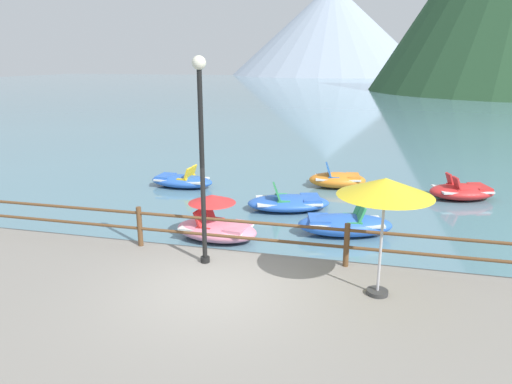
# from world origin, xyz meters

# --- Properties ---
(ground_plane) EXTENTS (200.00, 200.00, 0.00)m
(ground_plane) POSITION_xyz_m (0.00, 40.00, 0.00)
(ground_plane) COLOR slate
(promenade_dock) EXTENTS (28.00, 8.00, 0.40)m
(promenade_dock) POSITION_xyz_m (0.00, -2.20, 0.20)
(promenade_dock) COLOR gray
(promenade_dock) RESTS_ON ground
(dock_railing) EXTENTS (23.92, 0.12, 0.95)m
(dock_railing) POSITION_xyz_m (-0.00, 1.55, 0.98)
(dock_railing) COLOR brown
(dock_railing) RESTS_ON promenade_dock
(lamp_post) EXTENTS (0.28, 0.28, 4.31)m
(lamp_post) POSITION_xyz_m (-0.58, 1.02, 2.98)
(lamp_post) COLOR black
(lamp_post) RESTS_ON promenade_dock
(beach_umbrella) EXTENTS (1.70, 1.70, 2.24)m
(beach_umbrella) POSITION_xyz_m (3.04, 0.43, 2.45)
(beach_umbrella) COLOR #B2B2B7
(beach_umbrella) RESTS_ON promenade_dock
(pedal_boat_0) EXTENTS (2.46, 1.26, 0.81)m
(pedal_boat_0) POSITION_xyz_m (-4.10, 8.12, 0.24)
(pedal_boat_0) COLOR blue
(pedal_boat_0) RESTS_ON ground
(pedal_boat_1) EXTENTS (2.74, 1.64, 0.89)m
(pedal_boat_1) POSITION_xyz_m (2.18, 4.47, 0.30)
(pedal_boat_1) COLOR blue
(pedal_boat_1) RESTS_ON ground
(pedal_boat_2) EXTENTS (2.51, 1.91, 0.85)m
(pedal_boat_2) POSITION_xyz_m (5.90, 8.97, 0.27)
(pedal_boat_2) COLOR red
(pedal_boat_2) RESTS_ON ground
(pedal_boat_3) EXTENTS (2.88, 2.06, 0.81)m
(pedal_boat_3) POSITION_xyz_m (0.33, 6.32, 0.24)
(pedal_boat_3) COLOR blue
(pedal_boat_3) RESTS_ON ground
(pedal_boat_4) EXTENTS (2.25, 1.48, 0.89)m
(pedal_boat_4) POSITION_xyz_m (1.61, 9.47, 0.30)
(pedal_boat_4) COLOR orange
(pedal_boat_4) RESTS_ON ground
(pedal_boat_5) EXTENTS (2.38, 1.58, 1.22)m
(pedal_boat_5) POSITION_xyz_m (-1.12, 3.35, 0.41)
(pedal_boat_5) COLOR pink
(pedal_boat_5) RESTS_ON ground
(distant_peak) EXTENTS (62.35, 62.35, 27.53)m
(distant_peak) POSITION_xyz_m (-11.65, 148.67, 13.77)
(distant_peak) COLOR #93A3B7
(distant_peak) RESTS_ON ground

